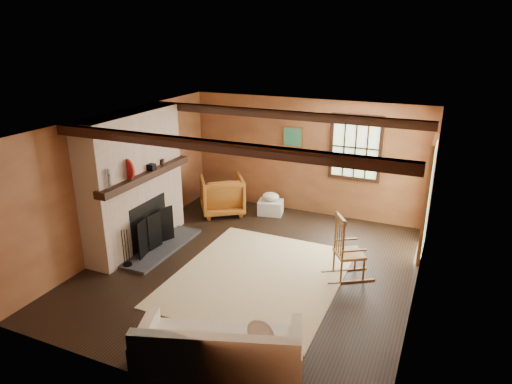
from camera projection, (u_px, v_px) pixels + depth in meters
The scene contains 10 objects.
ground at pixel (252, 268), 7.46m from camera, with size 5.50×5.50×0.00m, color black.
room_envelope at pixel (271, 170), 7.05m from camera, with size 5.02×5.52×2.44m.
fireplace at pixel (135, 187), 7.93m from camera, with size 1.02×2.30×2.40m.
rug at pixel (258, 276), 7.21m from camera, with size 2.50×3.00×0.01m, color beige.
rocking_chair at pixel (347, 252), 7.06m from camera, with size 0.85×0.74×1.05m.
sofa at pixel (220, 356), 5.08m from camera, with size 2.00×1.35×0.74m.
firewood_pile at pixel (221, 198), 10.21m from camera, with size 0.67×0.12×0.24m.
laundry_basket at pixel (271, 207), 9.61m from camera, with size 0.50×0.38×0.30m, color silver.
basket_pillow at pixel (271, 197), 9.52m from camera, with size 0.36×0.29×0.18m, color white.
armchair at pixel (222, 195), 9.59m from camera, with size 0.86×0.89×0.81m, color #BF6026.
Camera 1 is at (2.72, -6.02, 3.69)m, focal length 32.00 mm.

